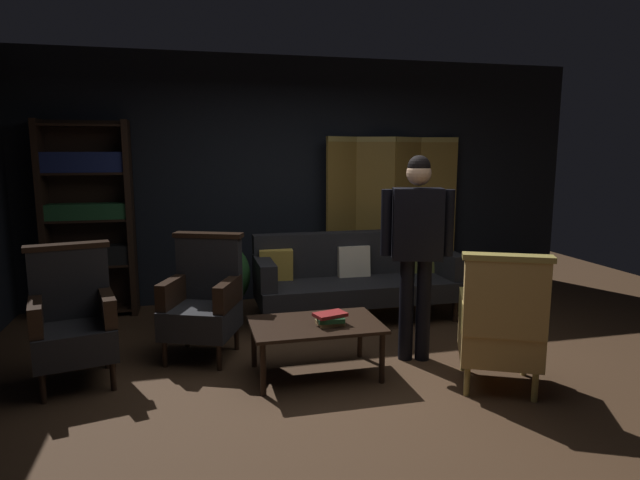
# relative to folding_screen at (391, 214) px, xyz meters

# --- Properties ---
(ground_plane) EXTENTS (10.00, 10.00, 0.00)m
(ground_plane) POSITION_rel_folding_screen_xyz_m (-1.25, -2.29, -0.99)
(ground_plane) COLOR #3D2819
(back_wall) EXTENTS (7.20, 0.10, 2.80)m
(back_wall) POSITION_rel_folding_screen_xyz_m (-1.25, 0.16, 0.41)
(back_wall) COLOR black
(back_wall) RESTS_ON ground_plane
(folding_screen) EXTENTS (1.71, 0.29, 1.90)m
(folding_screen) POSITION_rel_folding_screen_xyz_m (0.00, 0.00, 0.00)
(folding_screen) COLOR olive
(folding_screen) RESTS_ON ground_plane
(bookshelf) EXTENTS (0.90, 0.32, 2.05)m
(bookshelf) POSITION_rel_folding_screen_xyz_m (-3.40, -0.10, 0.09)
(bookshelf) COLOR black
(bookshelf) RESTS_ON ground_plane
(velvet_couch) EXTENTS (2.12, 0.78, 0.88)m
(velvet_couch) POSITION_rel_folding_screen_xyz_m (-0.70, -0.84, -0.53)
(velvet_couch) COLOR black
(velvet_couch) RESTS_ON ground_plane
(coffee_table) EXTENTS (1.00, 0.64, 0.42)m
(coffee_table) POSITION_rel_folding_screen_xyz_m (-1.46, -2.20, -0.61)
(coffee_table) COLOR black
(coffee_table) RESTS_ON ground_plane
(armchair_gilt_accent) EXTENTS (0.77, 0.77, 1.04)m
(armchair_gilt_accent) POSITION_rel_folding_screen_xyz_m (-0.21, -2.77, -0.50)
(armchair_gilt_accent) COLOR tan
(armchair_gilt_accent) RESTS_ON ground_plane
(armchair_wing_left) EXTENTS (0.76, 0.75, 1.04)m
(armchair_wing_left) POSITION_rel_folding_screen_xyz_m (-2.29, -1.57, -0.50)
(armchair_wing_left) COLOR black
(armchair_wing_left) RESTS_ON ground_plane
(armchair_wing_right) EXTENTS (0.69, 0.69, 1.04)m
(armchair_wing_right) POSITION_rel_folding_screen_xyz_m (-3.25, -1.88, -0.50)
(armchair_wing_right) COLOR black
(armchair_wing_right) RESTS_ON ground_plane
(standing_figure) EXTENTS (0.57, 0.31, 1.70)m
(standing_figure) POSITION_rel_folding_screen_xyz_m (-0.58, -2.08, 0.04)
(standing_figure) COLOR black
(standing_figure) RESTS_ON ground_plane
(potted_plant) EXTENTS (0.56, 0.56, 0.86)m
(potted_plant) POSITION_rel_folding_screen_xyz_m (-2.09, -0.86, -0.49)
(potted_plant) COLOR brown
(potted_plant) RESTS_ON ground_plane
(book_tan_leather) EXTENTS (0.21, 0.17, 0.03)m
(book_tan_leather) POSITION_rel_folding_screen_xyz_m (-1.36, -2.26, -0.55)
(book_tan_leather) COLOR #9E7A47
(book_tan_leather) RESTS_ON coffee_table
(book_green_cloth) EXTENTS (0.21, 0.20, 0.04)m
(book_green_cloth) POSITION_rel_folding_screen_xyz_m (-1.36, -2.26, -0.52)
(book_green_cloth) COLOR #1E4C28
(book_green_cloth) RESTS_ON book_tan_leather
(book_red_leather) EXTENTS (0.27, 0.21, 0.03)m
(book_red_leather) POSITION_rel_folding_screen_xyz_m (-1.36, -2.26, -0.49)
(book_red_leather) COLOR maroon
(book_red_leather) RESTS_ON book_green_cloth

